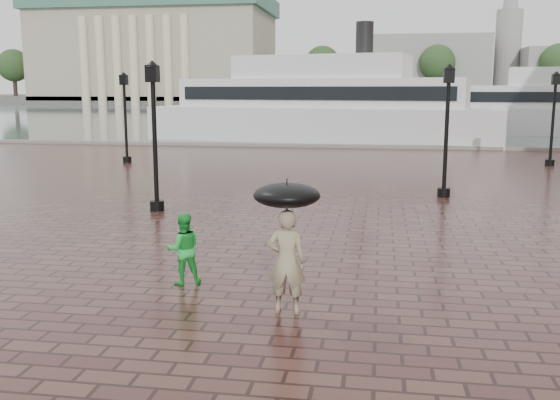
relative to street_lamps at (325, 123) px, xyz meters
name	(u,v)px	position (x,y,z in m)	size (l,w,h in m)	color
ground	(318,360)	(1.50, -17.50, -2.33)	(300.00, 300.00, 0.00)	#371B19
harbour_water	(376,113)	(1.50, 74.50, -2.33)	(240.00, 240.00, 0.00)	#475256
quay_edge	(368,148)	(1.50, 14.50, -2.33)	(80.00, 0.60, 0.30)	slate
far_shore	(378,99)	(1.50, 142.50, -1.33)	(300.00, 60.00, 2.00)	#4C4C47
museum	(157,48)	(-53.50, 127.11, 11.58)	(57.00, 32.50, 26.00)	gray
far_trees	(379,63)	(1.50, 120.50, 7.09)	(188.00, 8.00, 13.50)	#2D2119
street_lamps	(325,123)	(0.00, 0.00, 0.00)	(21.44, 14.44, 4.40)	black
adult_pedestrian	(287,261)	(0.79, -15.70, -1.44)	(0.64, 0.42, 1.77)	gray
child_pedestrian	(183,249)	(-1.40, -14.48, -1.63)	(0.67, 0.52, 1.38)	green
ferry_near	(322,106)	(-1.94, 19.50, 0.15)	(25.84, 10.64, 8.25)	silver
umbrella	(287,195)	(0.79, -15.70, -0.33)	(1.10, 1.10, 1.16)	black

